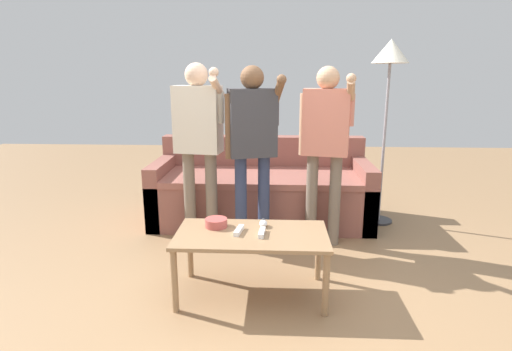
{
  "coord_description": "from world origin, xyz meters",
  "views": [
    {
      "loc": [
        0.03,
        -2.63,
        1.48
      ],
      "look_at": [
        -0.12,
        0.38,
        0.74
      ],
      "focal_mm": 28.58,
      "sensor_mm": 36.0,
      "label": 1
    }
  ],
  "objects": [
    {
      "name": "ground_plane",
      "position": [
        0.0,
        0.0,
        0.0
      ],
      "size": [
        12.0,
        12.0,
        0.0
      ],
      "primitive_type": "plane",
      "color": "#93704C"
    },
    {
      "name": "couch",
      "position": [
        -0.11,
        1.46,
        0.3
      ],
      "size": [
        2.19,
        0.93,
        0.83
      ],
      "color": "brown",
      "rests_on": "ground"
    },
    {
      "name": "coffee_table",
      "position": [
        -0.13,
        -0.08,
        0.4
      ],
      "size": [
        1.02,
        0.54,
        0.45
      ],
      "color": "#997551",
      "rests_on": "ground"
    },
    {
      "name": "snack_bowl",
      "position": [
        -0.38,
        0.03,
        0.48
      ],
      "size": [
        0.15,
        0.15,
        0.06
      ],
      "primitive_type": "cylinder",
      "color": "#B24C47",
      "rests_on": "coffee_table"
    },
    {
      "name": "game_remote_nunchuk",
      "position": [
        -0.05,
        0.05,
        0.48
      ],
      "size": [
        0.06,
        0.09,
        0.05
      ],
      "color": "white",
      "rests_on": "coffee_table"
    },
    {
      "name": "floor_lamp",
      "position": [
        1.1,
        1.43,
        1.58
      ],
      "size": [
        0.35,
        0.35,
        1.81
      ],
      "color": "#2D2D33",
      "rests_on": "ground"
    },
    {
      "name": "player_left",
      "position": [
        -0.64,
        0.84,
        1.0
      ],
      "size": [
        0.47,
        0.37,
        1.58
      ],
      "color": "#756656",
      "rests_on": "ground"
    },
    {
      "name": "player_center",
      "position": [
        -0.17,
        0.75,
        0.98
      ],
      "size": [
        0.5,
        0.31,
        1.56
      ],
      "color": "#2D3856",
      "rests_on": "ground"
    },
    {
      "name": "player_right",
      "position": [
        0.45,
        0.85,
        0.98
      ],
      "size": [
        0.45,
        0.39,
        1.56
      ],
      "color": "#756656",
      "rests_on": "ground"
    },
    {
      "name": "game_remote_wand_near",
      "position": [
        -0.06,
        -0.1,
        0.47
      ],
      "size": [
        0.05,
        0.15,
        0.03
      ],
      "color": "white",
      "rests_on": "coffee_table"
    },
    {
      "name": "game_remote_wand_far",
      "position": [
        -0.21,
        -0.07,
        0.47
      ],
      "size": [
        0.06,
        0.16,
        0.03
      ],
      "color": "white",
      "rests_on": "coffee_table"
    }
  ]
}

